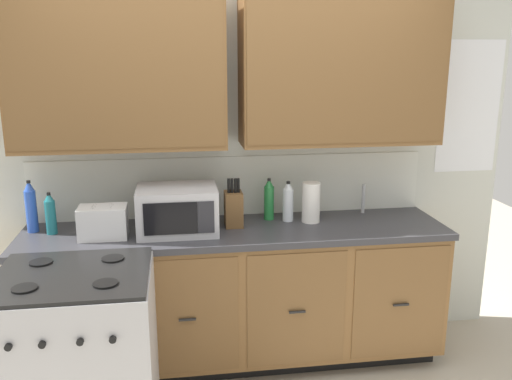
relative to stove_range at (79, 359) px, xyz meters
name	(u,v)px	position (x,y,z in m)	size (l,w,h in m)	color
wall_unit	(232,105)	(0.89, 0.83, 1.20)	(3.81, 0.40, 2.58)	silver
counter_run	(238,294)	(0.89, 0.63, 0.00)	(2.64, 0.64, 0.92)	black
stove_range	(79,359)	(0.00, 0.00, 0.00)	(0.76, 0.68, 0.95)	#B7B7BC
microwave	(177,210)	(0.52, 0.62, 0.59)	(0.48, 0.37, 0.28)	#B7B7BC
toaster	(103,222)	(0.09, 0.57, 0.55)	(0.28, 0.18, 0.19)	white
knife_block	(234,208)	(0.87, 0.68, 0.57)	(0.11, 0.14, 0.31)	brown
sink_faucet	(363,199)	(1.78, 0.84, 0.55)	(0.02, 0.02, 0.20)	#B2B5BA
paper_towel_roll	(311,202)	(1.37, 0.70, 0.58)	(0.12, 0.12, 0.26)	white
bottle_clear	(288,202)	(1.23, 0.74, 0.58)	(0.07, 0.07, 0.26)	silver
bottle_green	(269,199)	(1.12, 0.79, 0.59)	(0.07, 0.07, 0.27)	#237A38
bottle_teal	(50,214)	(-0.23, 0.69, 0.58)	(0.06, 0.06, 0.26)	#1E707A
bottle_blue	(31,207)	(-0.36, 0.75, 0.61)	(0.07, 0.07, 0.32)	blue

